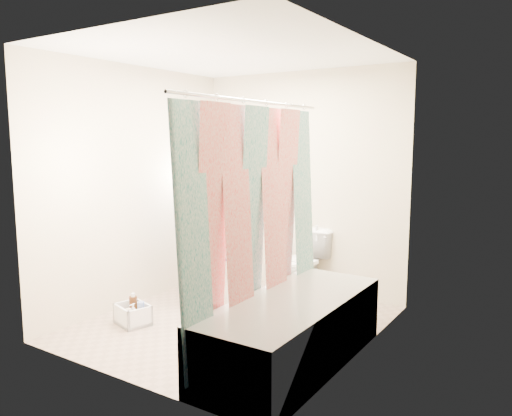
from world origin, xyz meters
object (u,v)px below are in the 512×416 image
Objects in this scene: bathtub at (292,329)px; plumber at (204,222)px; toilet at (302,264)px; cleaning_caddy at (133,315)px.

plumber is at bearing 152.63° from bathtub.
cleaning_caddy is (-0.91, -1.54, -0.27)m from toilet.
bathtub reaches higher than cleaning_caddy.
toilet is 1.97× the size of cleaning_caddy.
toilet is 0.43× the size of plumber.
toilet is (-0.69, 1.45, 0.09)m from bathtub.
cleaning_caddy is (-0.16, -0.83, -0.76)m from plumber.
bathtub is at bearing 20.16° from cleaning_caddy.
bathtub is 1.03× the size of plumber.
bathtub is at bearing 62.17° from plumber.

